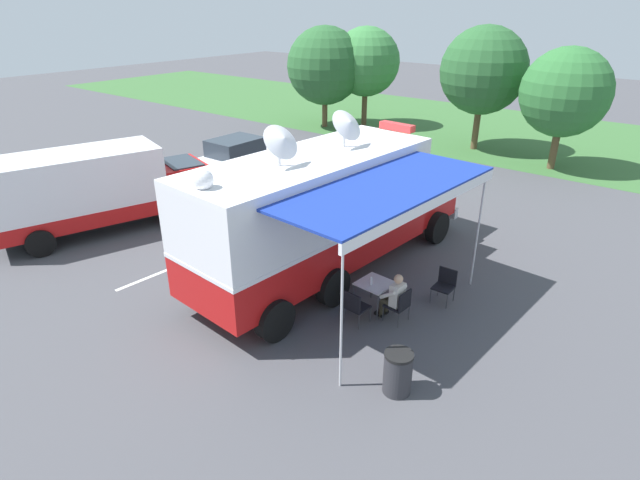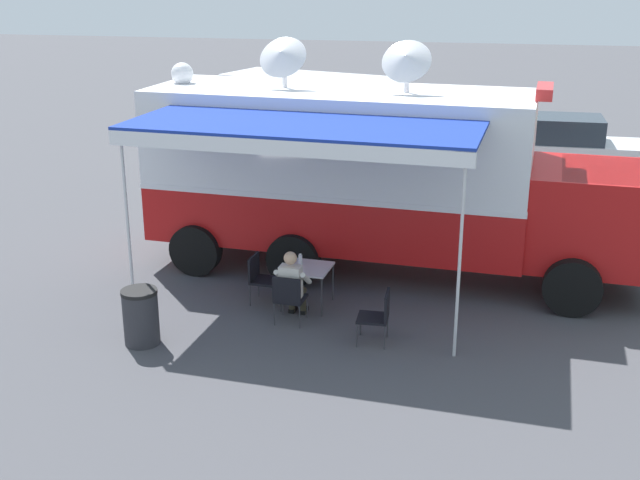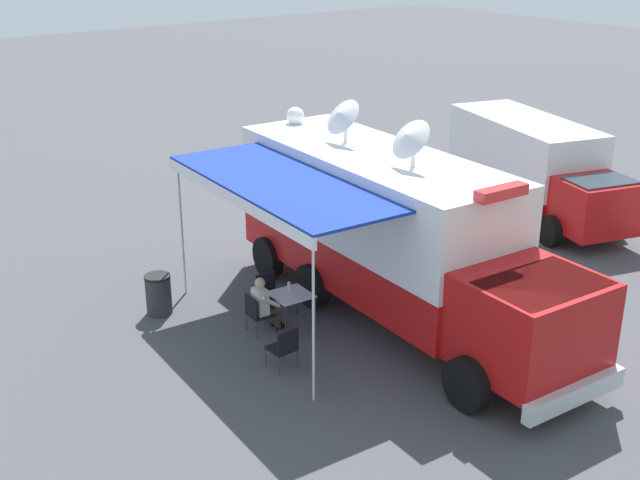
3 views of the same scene
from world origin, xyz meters
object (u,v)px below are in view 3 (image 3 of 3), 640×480
at_px(folding_chair_at_table, 256,311).
at_px(trash_bin, 159,294).
at_px(folding_chair_beside_table, 269,290).
at_px(support_truck, 533,167).
at_px(seated_responder, 264,303).
at_px(folding_table, 291,296).
at_px(command_truck, 393,231).
at_px(folding_chair_spare_by_truck, 284,346).
at_px(water_bottle, 289,287).

distance_m(folding_chair_at_table, trash_bin, 2.42).
xyz_separation_m(folding_chair_beside_table, trash_bin, (1.98, -1.39, -0.06)).
xyz_separation_m(folding_chair_at_table, support_truck, (-10.64, -1.46, 0.87)).
bearing_deg(seated_responder, folding_table, 169.34).
height_order(command_truck, folding_chair_spare_by_truck, command_truck).
bearing_deg(folding_table, folding_chair_beside_table, -89.58).
height_order(folding_table, folding_chair_at_table, folding_chair_at_table).
xyz_separation_m(seated_responder, trash_bin, (1.37, -2.12, -0.20)).
height_order(water_bottle, folding_chair_beside_table, water_bottle).
bearing_deg(folding_chair_spare_by_truck, trash_bin, -77.85).
distance_m(folding_table, support_truck, 10.00).
distance_m(water_bottle, folding_chair_beside_table, 0.79).
bearing_deg(trash_bin, support_truck, 176.84).
relative_size(water_bottle, folding_chair_spare_by_truck, 0.26).
relative_size(seated_responder, trash_bin, 1.37).
height_order(command_truck, support_truck, command_truck).
xyz_separation_m(folding_chair_at_table, folding_chair_spare_by_truck, (0.39, 1.56, 0.00)).
bearing_deg(water_bottle, trash_bin, -46.27).
height_order(command_truck, water_bottle, command_truck).
relative_size(command_truck, trash_bin, 10.59).
bearing_deg(water_bottle, seated_responder, 1.23).
bearing_deg(support_truck, folding_chair_at_table, 7.80).
bearing_deg(command_truck, water_bottle, -27.01).
xyz_separation_m(folding_table, seated_responder, (0.61, -0.12, -0.02)).
height_order(folding_chair_spare_by_truck, support_truck, support_truck).
distance_m(folding_chair_at_table, folding_chair_spare_by_truck, 1.61).
height_order(command_truck, folding_chair_beside_table, command_truck).
relative_size(water_bottle, trash_bin, 0.25).
distance_m(water_bottle, trash_bin, 2.94).
bearing_deg(command_truck, folding_chair_spare_by_truck, 9.46).
xyz_separation_m(water_bottle, trash_bin, (2.02, -2.11, -0.38)).
xyz_separation_m(folding_chair_at_table, folding_chair_beside_table, (-0.79, -0.72, 0.00)).
xyz_separation_m(command_truck, support_truck, (-7.80, -2.48, -0.56)).
bearing_deg(folding_table, seated_responder, -10.66).
bearing_deg(folding_chair_at_table, command_truck, 160.20).
xyz_separation_m(folding_table, folding_chair_beside_table, (0.01, -0.85, -0.16)).
bearing_deg(water_bottle, folding_chair_spare_by_truck, 51.89).
bearing_deg(folding_table, trash_bin, -48.46).
distance_m(water_bottle, seated_responder, 0.67).
distance_m(water_bottle, support_truck, 9.93).
relative_size(folding_chair_at_table, trash_bin, 0.96).
bearing_deg(support_truck, folding_chair_spare_by_truck, 15.31).
xyz_separation_m(command_truck, water_bottle, (2.01, -1.02, -1.11)).
distance_m(command_truck, folding_chair_at_table, 3.35).
bearing_deg(seated_responder, folding_chair_at_table, -4.00).
bearing_deg(folding_chair_beside_table, command_truck, 139.61).
bearing_deg(support_truck, water_bottle, 8.45).
relative_size(folding_table, folding_chair_spare_by_truck, 0.98).
height_order(command_truck, trash_bin, command_truck).
relative_size(folding_table, folding_chair_beside_table, 0.98).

